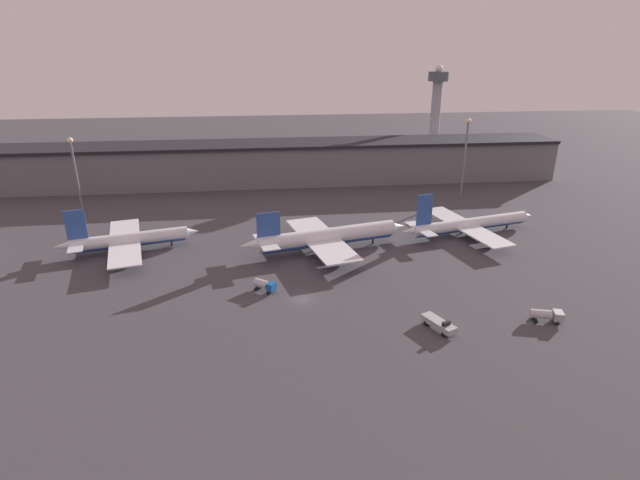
{
  "coord_description": "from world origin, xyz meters",
  "views": [
    {
      "loc": [
        -7.4,
        -96.63,
        52.41
      ],
      "look_at": [
        6.22,
        19.69,
        6.0
      ],
      "focal_mm": 28.0,
      "sensor_mm": 36.0,
      "label": 1
    }
  ],
  "objects_px": {
    "airplane_0": "(128,240)",
    "control_tower": "(436,107)",
    "airplane_1": "(326,237)",
    "service_vehicle_2": "(265,285)",
    "service_vehicle_1": "(439,324)",
    "service_vehicle_0": "(547,315)",
    "airplane_2": "(469,224)"
  },
  "relations": [
    {
      "from": "airplane_0",
      "to": "control_tower",
      "type": "relative_size",
      "value": 0.84
    },
    {
      "from": "airplane_1",
      "to": "service_vehicle_2",
      "type": "bearing_deg",
      "value": -140.81
    },
    {
      "from": "airplane_1",
      "to": "service_vehicle_2",
      "type": "distance_m",
      "value": 27.78
    },
    {
      "from": "airplane_1",
      "to": "service_vehicle_1",
      "type": "height_order",
      "value": "airplane_1"
    },
    {
      "from": "airplane_0",
      "to": "control_tower",
      "type": "bearing_deg",
      "value": 26.07
    },
    {
      "from": "airplane_1",
      "to": "airplane_0",
      "type": "bearing_deg",
      "value": 160.37
    },
    {
      "from": "airplane_0",
      "to": "service_vehicle_0",
      "type": "height_order",
      "value": "airplane_0"
    },
    {
      "from": "airplane_1",
      "to": "control_tower",
      "type": "bearing_deg",
      "value": 44.65
    },
    {
      "from": "service_vehicle_1",
      "to": "service_vehicle_2",
      "type": "distance_m",
      "value": 39.3
    },
    {
      "from": "airplane_0",
      "to": "control_tower",
      "type": "distance_m",
      "value": 151.88
    },
    {
      "from": "airplane_0",
      "to": "service_vehicle_1",
      "type": "bearing_deg",
      "value": -48.0
    },
    {
      "from": "service_vehicle_0",
      "to": "service_vehicle_1",
      "type": "distance_m",
      "value": 22.54
    },
    {
      "from": "airplane_1",
      "to": "airplane_2",
      "type": "relative_size",
      "value": 1.06
    },
    {
      "from": "airplane_1",
      "to": "service_vehicle_2",
      "type": "height_order",
      "value": "airplane_1"
    },
    {
      "from": "airplane_1",
      "to": "service_vehicle_1",
      "type": "relative_size",
      "value": 5.88
    },
    {
      "from": "service_vehicle_0",
      "to": "service_vehicle_2",
      "type": "xyz_separation_m",
      "value": [
        -56.17,
        19.97,
        0.02
      ]
    },
    {
      "from": "airplane_2",
      "to": "service_vehicle_2",
      "type": "bearing_deg",
      "value": -167.17
    },
    {
      "from": "service_vehicle_0",
      "to": "service_vehicle_2",
      "type": "relative_size",
      "value": 1.22
    },
    {
      "from": "airplane_2",
      "to": "service_vehicle_2",
      "type": "distance_m",
      "value": 66.65
    },
    {
      "from": "airplane_0",
      "to": "control_tower",
      "type": "xyz_separation_m",
      "value": [
        116.07,
        95.47,
        21.97
      ]
    },
    {
      "from": "airplane_0",
      "to": "airplane_2",
      "type": "bearing_deg",
      "value": -12.39
    },
    {
      "from": "service_vehicle_1",
      "to": "service_vehicle_0",
      "type": "bearing_deg",
      "value": 65.75
    },
    {
      "from": "airplane_2",
      "to": "service_vehicle_1",
      "type": "distance_m",
      "value": 56.22
    },
    {
      "from": "airplane_0",
      "to": "service_vehicle_2",
      "type": "relative_size",
      "value": 6.81
    },
    {
      "from": "airplane_2",
      "to": "control_tower",
      "type": "distance_m",
      "value": 98.51
    },
    {
      "from": "airplane_1",
      "to": "service_vehicle_2",
      "type": "relative_size",
      "value": 8.73
    },
    {
      "from": "airplane_1",
      "to": "service_vehicle_0",
      "type": "height_order",
      "value": "airplane_1"
    },
    {
      "from": "airplane_2",
      "to": "service_vehicle_1",
      "type": "relative_size",
      "value": 5.54
    },
    {
      "from": "airplane_1",
      "to": "control_tower",
      "type": "relative_size",
      "value": 1.08
    },
    {
      "from": "airplane_0",
      "to": "airplane_1",
      "type": "xyz_separation_m",
      "value": [
        52.83,
        -5.79,
        0.67
      ]
    },
    {
      "from": "service_vehicle_1",
      "to": "service_vehicle_2",
      "type": "bearing_deg",
      "value": -146.28
    },
    {
      "from": "service_vehicle_1",
      "to": "airplane_2",
      "type": "bearing_deg",
      "value": 127.13
    }
  ]
}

